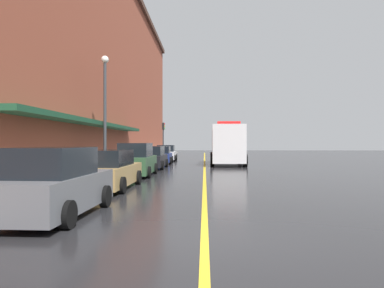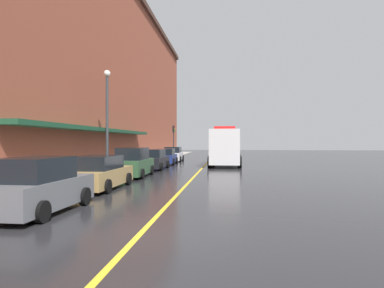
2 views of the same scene
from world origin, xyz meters
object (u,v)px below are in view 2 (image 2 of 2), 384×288
Objects in this scene: parked_car_0 at (38,187)px; parked_car_1 at (100,173)px; traffic_light_near at (174,135)px; parking_meter_1 at (75,166)px; parked_car_4 at (165,157)px; box_truck at (225,148)px; parked_car_3 at (153,160)px; parked_car_2 at (133,163)px; parking_meter_0 at (14,176)px; parked_car_5 at (173,155)px; street_lamp_left at (107,110)px.

parked_car_0 is 5.54m from parked_car_1.
traffic_light_near is (-1.41, 36.68, 2.32)m from parked_car_0.
parking_meter_1 is at bearing 15.62° from parked_car_0.
box_truck is at bearing -103.53° from parked_car_4.
parked_car_0 reaches higher than parking_meter_1.
parked_car_3 is 0.57× the size of box_truck.
box_truck reaches higher than parked_car_1.
parked_car_3 is (0.08, 11.57, 0.02)m from parked_car_1.
parked_car_4 is at bearing -84.50° from traffic_light_near.
parked_car_2 is (0.00, 11.18, 0.04)m from parked_car_0.
parked_car_3 is at bearing -85.92° from traffic_light_near.
parked_car_4 is at bearing 1.06° from parked_car_3.
parking_meter_0 is at bearing -18.27° from box_truck.
parked_car_0 reaches higher than parked_car_1.
parking_meter_0 is at bearing -90.10° from traffic_light_near.
traffic_light_near is at bearing 2.67° from parked_car_2.
parked_car_4 is at bearing 0.76° from parked_car_1.
parked_car_2 is at bearing -86.84° from traffic_light_near.
parked_car_5 is 0.98× the size of traffic_light_near.
parked_car_0 is at bearing -13.96° from box_truck.
parked_car_1 is 1.16× the size of parked_car_5.
parking_meter_0 and parking_meter_1 have the same top height.
traffic_light_near reaches higher than parked_car_5.
box_truck is (5.94, -6.25, 0.92)m from parked_car_5.
box_truck reaches higher than parked_car_5.
box_truck is 1.17× the size of street_lamp_left.
street_lamp_left reaches higher than parked_car_3.
street_lamp_left is at bearing 168.17° from parked_car_4.
parked_car_3 is 16.20m from parking_meter_0.
box_truck is 16.49m from traffic_light_near.
parking_meter_0 is 35.77m from traffic_light_near.
parked_car_0 is 3.33× the size of parking_meter_0.
parked_car_5 is at bearing 87.14° from parking_meter_0.
parked_car_3 is 11.32m from parking_meter_1.
parked_car_3 is 1.07× the size of traffic_light_near.
street_lamp_left is (-1.96, -11.06, 3.66)m from parked_car_4.
traffic_light_near is at bearing 3.82° from parked_car_0.
parked_car_0 reaches higher than parked_car_4.
parked_car_2 reaches higher than parked_car_0.
parked_car_2 is at bearing 74.52° from parking_meter_1.
parking_meter_1 is at bearing 164.04° from parked_car_2.
parked_car_3 reaches higher than parking_meter_0.
parked_car_4 is (-0.10, 23.17, -0.10)m from parked_car_0.
parked_car_0 is at bearing -76.00° from parking_meter_1.
parking_meter_1 is (-1.38, 0.35, 0.30)m from parked_car_1.
parked_car_3 reaches higher than parking_meter_1.
parked_car_2 is 1.07× the size of parked_car_4.
traffic_light_near is (-1.30, 13.52, 2.42)m from parked_car_4.
box_truck is at bearing -50.22° from parked_car_3.
parked_car_4 is at bearing 1.88° from parked_car_0.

